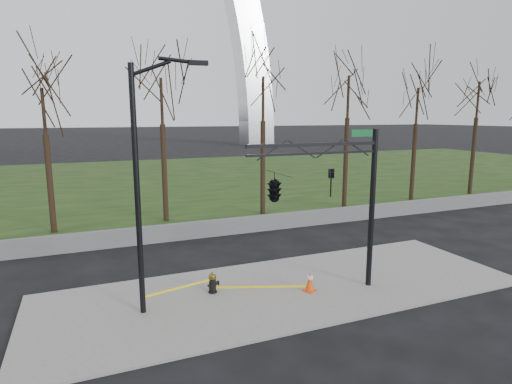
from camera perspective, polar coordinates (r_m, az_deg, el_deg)
name	(u,v)px	position (r m, az deg, el deg)	size (l,w,h in m)	color
ground	(285,290)	(16.22, 4.01, -13.17)	(500.00, 500.00, 0.00)	black
sidewalk	(285,289)	(16.20, 4.02, -13.00)	(18.00, 6.00, 0.10)	slate
grass_strip	(155,180)	(44.28, -13.56, 1.64)	(120.00, 40.00, 0.06)	black
guardrail	(220,227)	(23.12, -4.87, -4.81)	(60.00, 0.30, 0.90)	#59595B
tree_row	(303,139)	(28.94, 6.46, 7.17)	(60.54, 4.00, 9.83)	black
fire_hydrant	(213,283)	(15.72, -5.88, -12.18)	(0.48, 0.31, 0.77)	black
traffic_cone	(310,281)	(15.87, 7.31, -11.90)	(0.51, 0.51, 0.76)	#F5450C
street_light	(144,173)	(13.53, -14.96, 2.48)	(2.38, 0.52, 8.21)	black
traffic_signal_mast	(295,185)	(14.16, 5.29, 0.88)	(5.10, 2.49, 6.00)	black
caution_tape	(228,287)	(15.41, -3.86, -12.76)	(5.90, 1.25, 0.40)	yellow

